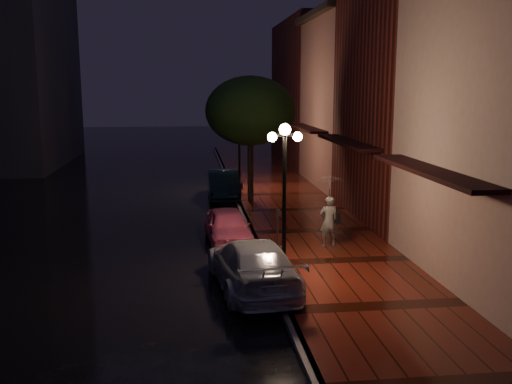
# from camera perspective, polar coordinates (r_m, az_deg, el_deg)

# --- Properties ---
(ground) EXTENTS (120.00, 120.00, 0.00)m
(ground) POSITION_cam_1_polar(r_m,az_deg,el_deg) (21.13, -0.41, -4.44)
(ground) COLOR black
(ground) RESTS_ON ground
(sidewalk) EXTENTS (4.50, 60.00, 0.15)m
(sidewalk) POSITION_cam_1_polar(r_m,az_deg,el_deg) (21.47, 5.59, -4.04)
(sidewalk) COLOR #4A190D
(sidewalk) RESTS_ON ground
(curb) EXTENTS (0.25, 60.00, 0.15)m
(curb) POSITION_cam_1_polar(r_m,az_deg,el_deg) (21.11, -0.41, -4.24)
(curb) COLOR #595451
(curb) RESTS_ON ground
(storefront_mid) EXTENTS (5.00, 8.00, 11.00)m
(storefront_mid) POSITION_cam_1_polar(r_m,az_deg,el_deg) (24.14, 16.05, 10.23)
(storefront_mid) COLOR #511914
(storefront_mid) RESTS_ON ground
(storefront_far) EXTENTS (5.00, 8.00, 9.00)m
(storefront_far) POSITION_cam_1_polar(r_m,az_deg,el_deg) (31.69, 10.35, 8.62)
(storefront_far) COLOR #8C5951
(storefront_far) RESTS_ON ground
(storefront_extra) EXTENTS (5.00, 12.00, 10.00)m
(storefront_extra) POSITION_cam_1_polar(r_m,az_deg,el_deg) (41.34, 6.28, 9.82)
(storefront_extra) COLOR #511914
(storefront_extra) RESTS_ON ground
(streetlamp_near) EXTENTS (0.96, 0.36, 4.31)m
(streetlamp_near) POSITION_cam_1_polar(r_m,az_deg,el_deg) (15.77, 2.86, 0.09)
(streetlamp_near) COLOR black
(streetlamp_near) RESTS_ON sidewalk
(streetlamp_far) EXTENTS (0.96, 0.36, 4.31)m
(streetlamp_far) POSITION_cam_1_polar(r_m,az_deg,el_deg) (29.54, -1.67, 4.96)
(streetlamp_far) COLOR black
(streetlamp_far) RESTS_ON sidewalk
(street_tree) EXTENTS (4.16, 4.16, 5.80)m
(street_tree) POSITION_cam_1_polar(r_m,az_deg,el_deg) (26.47, -0.54, 7.90)
(street_tree) COLOR black
(street_tree) RESTS_ON sidewalk
(pink_car) EXTENTS (1.70, 3.72, 1.24)m
(pink_car) POSITION_cam_1_polar(r_m,az_deg,el_deg) (20.03, -2.82, -3.46)
(pink_car) COLOR #EB6088
(pink_car) RESTS_ON ground
(navy_car) EXTENTS (1.48, 4.21, 1.39)m
(navy_car) POSITION_cam_1_polar(r_m,az_deg,el_deg) (28.12, -3.28, 0.75)
(navy_car) COLOR black
(navy_car) RESTS_ON ground
(silver_car) EXTENTS (2.45, 4.99, 1.39)m
(silver_car) POSITION_cam_1_polar(r_m,az_deg,el_deg) (15.56, -0.34, -7.27)
(silver_car) COLOR #ADAEB5
(silver_car) RESTS_ON ground
(woman_with_umbrella) EXTENTS (1.00, 1.02, 2.41)m
(woman_with_umbrella) POSITION_cam_1_polar(r_m,az_deg,el_deg) (19.10, 7.35, -0.77)
(woman_with_umbrella) COLOR silver
(woman_with_umbrella) RESTS_ON sidewalk
(parking_meter) EXTENTS (0.15, 0.13, 1.39)m
(parking_meter) POSITION_cam_1_polar(r_m,az_deg,el_deg) (18.55, 2.17, -3.39)
(parking_meter) COLOR black
(parking_meter) RESTS_ON sidewalk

